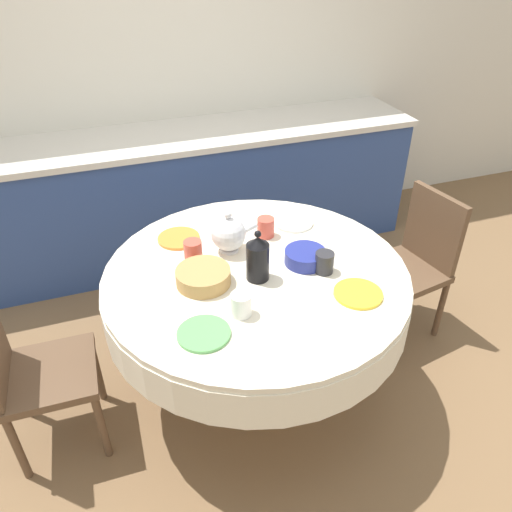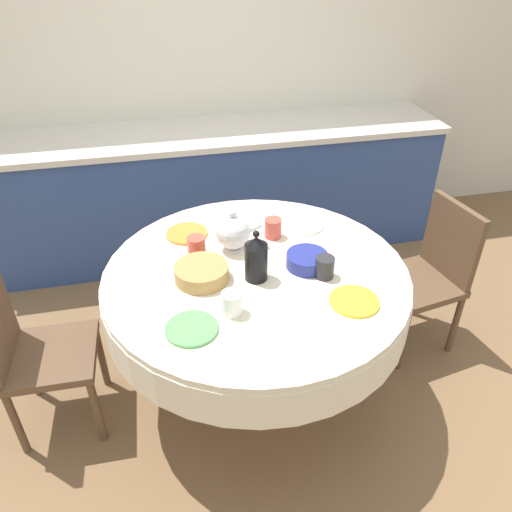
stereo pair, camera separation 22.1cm
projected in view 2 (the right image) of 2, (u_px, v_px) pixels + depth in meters
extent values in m
plane|color=brown|center=(256.00, 385.00, 2.69)|extent=(12.00, 12.00, 0.00)
cube|color=silver|center=(199.00, 58.00, 3.41)|extent=(7.00, 0.05, 2.60)
cube|color=#2D4784|center=(212.00, 194.00, 3.62)|extent=(3.20, 0.60, 0.87)
cube|color=beige|center=(209.00, 133.00, 3.36)|extent=(3.24, 0.64, 0.04)
cylinder|color=brown|center=(256.00, 383.00, 2.68)|extent=(0.44, 0.44, 0.04)
cylinder|color=brown|center=(256.00, 345.00, 2.52)|extent=(0.11, 0.11, 0.51)
cylinder|color=silver|center=(256.00, 291.00, 2.33)|extent=(1.40, 1.40, 0.18)
cylinder|color=silver|center=(256.00, 273.00, 2.27)|extent=(1.39, 1.39, 0.03)
cube|color=brown|center=(416.00, 283.00, 2.76)|extent=(0.46, 0.46, 0.04)
cube|color=brown|center=(452.00, 240.00, 2.69)|extent=(0.10, 0.38, 0.43)
cylinder|color=brown|center=(403.00, 341.00, 2.69)|extent=(0.04, 0.04, 0.40)
cylinder|color=brown|center=(367.00, 302.00, 2.96)|extent=(0.04, 0.04, 0.40)
cylinder|color=brown|center=(455.00, 324.00, 2.80)|extent=(0.04, 0.04, 0.40)
cylinder|color=brown|center=(416.00, 289.00, 3.07)|extent=(0.04, 0.04, 0.40)
cube|color=brown|center=(52.00, 356.00, 2.30)|extent=(0.41, 0.41, 0.04)
cylinder|color=brown|center=(101.00, 357.00, 2.60)|extent=(0.04, 0.04, 0.40)
cylinder|color=brown|center=(97.00, 411.00, 2.31)|extent=(0.04, 0.04, 0.40)
cylinder|color=brown|center=(30.00, 367.00, 2.54)|extent=(0.04, 0.04, 0.40)
cylinder|color=brown|center=(17.00, 424.00, 2.25)|extent=(0.04, 0.04, 0.40)
cylinder|color=#5BA85B|center=(192.00, 329.00, 1.93)|extent=(0.21, 0.21, 0.01)
cylinder|color=white|center=(232.00, 303.00, 1.99)|extent=(0.09, 0.09, 0.10)
cylinder|color=yellow|center=(354.00, 301.00, 2.07)|extent=(0.21, 0.21, 0.01)
cylinder|color=#28282D|center=(325.00, 267.00, 2.20)|extent=(0.09, 0.09, 0.10)
cylinder|color=orange|center=(187.00, 234.00, 2.52)|extent=(0.21, 0.21, 0.01)
cylinder|color=#CC4C3D|center=(197.00, 246.00, 2.34)|extent=(0.09, 0.09, 0.10)
cylinder|color=white|center=(303.00, 225.00, 2.59)|extent=(0.21, 0.21, 0.01)
cylinder|color=#CC4C3D|center=(273.00, 228.00, 2.48)|extent=(0.09, 0.09, 0.10)
cylinder|color=black|center=(256.00, 262.00, 2.17)|extent=(0.10, 0.10, 0.17)
cone|color=black|center=(256.00, 241.00, 2.11)|extent=(0.09, 0.09, 0.04)
sphere|color=black|center=(256.00, 234.00, 2.09)|extent=(0.03, 0.03, 0.03)
cylinder|color=white|center=(234.00, 248.00, 2.41)|extent=(0.09, 0.09, 0.01)
sphere|color=white|center=(233.00, 232.00, 2.36)|extent=(0.17, 0.17, 0.17)
cylinder|color=white|center=(253.00, 228.00, 2.37)|extent=(0.10, 0.03, 0.06)
sphere|color=white|center=(232.00, 213.00, 2.30)|extent=(0.04, 0.04, 0.04)
cylinder|color=#AD844C|center=(202.00, 273.00, 2.19)|extent=(0.24, 0.24, 0.07)
cylinder|color=navy|center=(307.00, 260.00, 2.27)|extent=(0.19, 0.19, 0.07)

